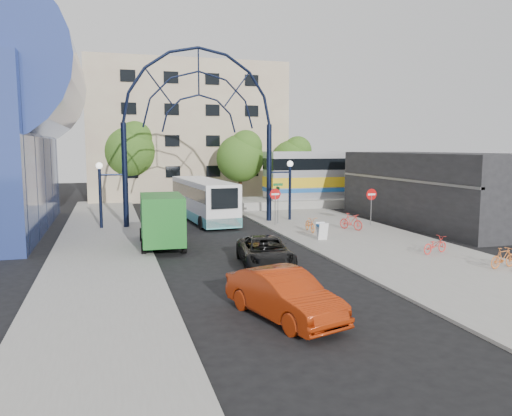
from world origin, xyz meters
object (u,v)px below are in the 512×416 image
object	(u,v)px
green_truck	(161,221)
tree_north_a	(241,155)
red_sedan	(284,295)
bike_far_a	(435,245)
tree_north_b	(131,148)
street_name_sign	(278,195)
train_car	(392,173)
bike_near_b	(351,222)
stop_sign	(275,197)
do_not_enter_sign	(371,198)
city_bus	(203,199)
black_suv	(265,252)
sandwich_board	(322,229)
bike_far_b	(503,258)
gateway_arch	(199,100)
bike_near_a	(310,224)
tree_north_c	(293,158)

from	to	relation	value
green_truck	tree_north_a	bearing A→B (deg)	65.78
red_sedan	bike_far_a	bearing A→B (deg)	15.72
bike_far_a	tree_north_b	bearing A→B (deg)	8.68
street_name_sign	bike_far_a	world-z (taller)	street_name_sign
train_car	bike_near_b	xyz separation A→B (m)	(-11.18, -13.35, -2.25)
stop_sign	street_name_sign	size ratio (longest dim) A/B	0.89
do_not_enter_sign	city_bus	size ratio (longest dim) A/B	0.22
tree_north_a	red_sedan	world-z (taller)	tree_north_a
stop_sign	black_suv	bearing A→B (deg)	-110.92
sandwich_board	tree_north_b	size ratio (longest dim) A/B	0.12
stop_sign	red_sedan	xyz separation A→B (m)	(-5.66, -17.58, -1.22)
black_suv	sandwich_board	bearing A→B (deg)	51.99
bike_near_b	bike_far_a	size ratio (longest dim) A/B	1.06
street_name_sign	bike_near_b	bearing A→B (deg)	-47.54
city_bus	bike_far_b	bearing A→B (deg)	-66.30
train_car	city_bus	xyz separation A→B (m)	(-19.39, -5.73, -1.33)
do_not_enter_sign	bike_far_a	distance (m)	9.30
tree_north_b	stop_sign	bearing A→B (deg)	-64.17
black_suv	red_sedan	world-z (taller)	red_sedan
gateway_arch	stop_sign	xyz separation A→B (m)	(4.80, -2.00, -6.56)
black_suv	bike_far_b	world-z (taller)	black_suv
bike_far_a	tree_north_a	bearing A→B (deg)	-8.40
street_name_sign	bike_near_b	size ratio (longest dim) A/B	1.60
stop_sign	green_truck	bearing A→B (deg)	-148.43
black_suv	city_bus	bearing A→B (deg)	98.14
stop_sign	bike_near_a	distance (m)	3.75
do_not_enter_sign	bike_near_a	distance (m)	5.32
tree_north_b	black_suv	xyz separation A→B (m)	(4.55, -28.72, -4.60)
tree_north_c	green_truck	size ratio (longest dim) A/B	1.11
tree_north_c	train_car	bearing A→B (deg)	-36.96
tree_north_c	bike_far_a	xyz separation A→B (m)	(-2.64, -26.99, -3.72)
tree_north_a	bike_far_a	bearing A→B (deg)	-82.33
street_name_sign	do_not_enter_sign	bearing A→B (deg)	-24.16
sandwich_board	black_suv	distance (m)	6.86
stop_sign	bike_far_b	size ratio (longest dim) A/B	1.64
tree_north_b	train_car	bearing A→B (deg)	-18.36
bike_near_b	do_not_enter_sign	bearing A→B (deg)	4.43
city_bus	bike_near_b	distance (m)	11.24
black_suv	bike_near_b	world-z (taller)	black_suv
black_suv	red_sedan	size ratio (longest dim) A/B	1.03
stop_sign	green_truck	distance (m)	9.63
tree_north_c	bike_near_b	distance (m)	19.90
red_sedan	bike_near_a	world-z (taller)	red_sedan
city_bus	bike_near_a	size ratio (longest dim) A/B	6.20
sandwich_board	tree_north_b	world-z (taller)	tree_north_b
red_sedan	bike_far_b	world-z (taller)	red_sedan
tree_north_a	bike_near_b	xyz separation A→B (m)	(2.70, -17.28, -3.96)
stop_sign	bike_far_a	size ratio (longest dim) A/B	1.51
street_name_sign	tree_north_b	world-z (taller)	tree_north_b
tree_north_c	bike_far_a	world-z (taller)	tree_north_c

